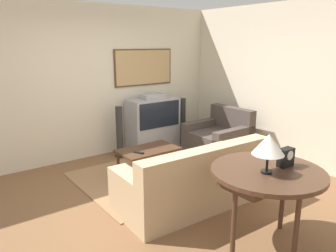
% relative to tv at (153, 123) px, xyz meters
% --- Properties ---
extents(ground_plane, '(12.00, 12.00, 0.00)m').
position_rel_tv_xyz_m(ground_plane, '(-1.13, -1.79, -0.51)').
color(ground_plane, brown).
extents(wall_back, '(12.00, 0.10, 2.70)m').
position_rel_tv_xyz_m(wall_back, '(-1.11, 0.34, 0.84)').
color(wall_back, beige).
rests_on(wall_back, ground_plane).
extents(wall_right, '(0.06, 12.00, 2.70)m').
position_rel_tv_xyz_m(wall_right, '(1.50, -1.79, 0.84)').
color(wall_right, beige).
rests_on(wall_right, ground_plane).
extents(area_rug, '(2.31, 1.89, 0.01)m').
position_rel_tv_xyz_m(area_rug, '(-0.73, -1.15, -0.51)').
color(area_rug, '#99704C').
rests_on(area_rug, ground_plane).
extents(tv, '(0.99, 0.47, 1.09)m').
position_rel_tv_xyz_m(tv, '(0.00, 0.00, 0.00)').
color(tv, '#9E9EA3').
rests_on(tv, ground_plane).
extents(couch, '(1.93, 0.92, 0.84)m').
position_rel_tv_xyz_m(couch, '(-0.89, -2.22, -0.21)').
color(couch, tan).
rests_on(couch, ground_plane).
extents(armchair, '(0.96, 0.99, 0.86)m').
position_rel_tv_xyz_m(armchair, '(0.80, -1.00, -0.23)').
color(armchair, '#473D38').
rests_on(armchair, ground_plane).
extents(coffee_table, '(0.92, 0.54, 0.44)m').
position_rel_tv_xyz_m(coffee_table, '(-0.82, -1.07, -0.12)').
color(coffee_table, '#472D1E').
rests_on(coffee_table, ground_plane).
extents(console_table, '(1.12, 1.12, 0.82)m').
position_rel_tv_xyz_m(console_table, '(-0.86, -3.29, 0.23)').
color(console_table, '#472D1E').
rests_on(console_table, ground_plane).
extents(table_lamp, '(0.31, 0.31, 0.39)m').
position_rel_tv_xyz_m(table_lamp, '(-0.94, -3.33, 0.59)').
color(table_lamp, black).
rests_on(table_lamp, console_table).
extents(mantel_clock, '(0.18, 0.10, 0.19)m').
position_rel_tv_xyz_m(mantel_clock, '(-0.64, -3.33, 0.40)').
color(mantel_clock, black).
rests_on(mantel_clock, console_table).
extents(remote, '(0.10, 0.16, 0.02)m').
position_rel_tv_xyz_m(remote, '(-1.05, -1.17, -0.06)').
color(remote, black).
rests_on(remote, coffee_table).
extents(speaker_tower_left, '(0.21, 0.21, 0.94)m').
position_rel_tv_xyz_m(speaker_tower_left, '(-0.74, -0.00, -0.07)').
color(speaker_tower_left, black).
rests_on(speaker_tower_left, ground_plane).
extents(speaker_tower_right, '(0.21, 0.21, 0.94)m').
position_rel_tv_xyz_m(speaker_tower_right, '(0.74, -0.00, -0.07)').
color(speaker_tower_right, black).
rests_on(speaker_tower_right, ground_plane).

